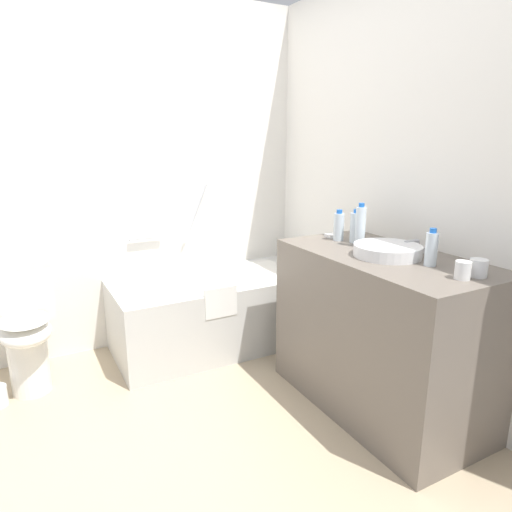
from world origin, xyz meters
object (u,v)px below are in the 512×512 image
toilet (25,333)px  sink_basin (387,251)px  water_bottle_1 (356,227)px  water_bottle_2 (360,226)px  sink_faucet (416,246)px  soap_dish (333,235)px  bathtub (216,309)px  drinking_glass_1 (478,268)px  water_bottle_3 (339,226)px  water_bottle_0 (431,249)px  drinking_glass_0 (463,270)px

toilet → sink_basin: bearing=52.8°
water_bottle_1 → water_bottle_2: 0.11m
sink_basin → sink_faucet: 0.20m
water_bottle_2 → soap_dish: (0.02, 0.27, -0.11)m
bathtub → drinking_glass_1: bathtub is taller
sink_faucet → water_bottle_2: 0.31m
toilet → sink_faucet: sink_faucet is taller
drinking_glass_1 → soap_dish: (-0.05, 0.96, -0.03)m
water_bottle_3 → sink_faucet: bearing=-65.4°
water_bottle_3 → drinking_glass_1: (0.08, -0.87, -0.05)m
toilet → water_bottle_0: (1.75, -1.38, 0.60)m
toilet → sink_faucet: size_ratio=4.53×
sink_basin → water_bottle_3: (0.01, 0.42, 0.05)m
sink_faucet → soap_dish: size_ratio=1.69×
bathtub → drinking_glass_0: (0.47, -1.62, 0.65)m
water_bottle_1 → drinking_glass_1: bearing=-88.0°
sink_basin → water_bottle_2: water_bottle_2 is taller
water_bottle_2 → water_bottle_0: bearing=-85.9°
soap_dish → water_bottle_3: bearing=-110.2°
bathtub → water_bottle_2: 1.28m
sink_basin → water_bottle_1: bearing=78.1°
water_bottle_1 → water_bottle_3: bearing=123.6°
water_bottle_0 → drinking_glass_0: bearing=-102.9°
sink_basin → water_bottle_3: water_bottle_3 is taller
sink_faucet → water_bottle_1: (-0.13, 0.33, 0.06)m
bathtub → toilet: (-1.23, -0.02, 0.09)m
sink_faucet → water_bottle_3: 0.46m
water_bottle_0 → soap_dish: bearing=90.7°
bathtub → sink_basin: 1.41m
drinking_glass_0 → water_bottle_2: bearing=88.6°
toilet → water_bottle_1: 2.04m
water_bottle_0 → water_bottle_2: bearing=94.1°
sink_faucet → water_bottle_2: bearing=127.2°
water_bottle_1 → water_bottle_3: (-0.06, 0.09, -0.01)m
toilet → sink_basin: 2.13m
bathtub → sink_faucet: bearing=-60.1°
water_bottle_3 → soap_dish: (0.03, 0.09, -0.07)m
water_bottle_1 → drinking_glass_0: water_bottle_1 is taller
water_bottle_0 → drinking_glass_1: (0.04, -0.23, -0.04)m
toilet → drinking_glass_0: bearing=43.8°
sink_faucet → drinking_glass_1: 0.47m
water_bottle_0 → drinking_glass_0: (-0.05, -0.22, -0.04)m
water_bottle_0 → bathtub: bearing=110.5°
toilet → water_bottle_3: size_ratio=3.74×
sink_faucet → soap_dish: (-0.16, 0.51, -0.02)m
sink_basin → soap_dish: size_ratio=3.84×
water_bottle_3 → sink_basin: bearing=-91.7°
drinking_glass_0 → water_bottle_0: bearing=77.1°
sink_basin → water_bottle_0: 0.24m
toilet → soap_dish: size_ratio=7.65×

